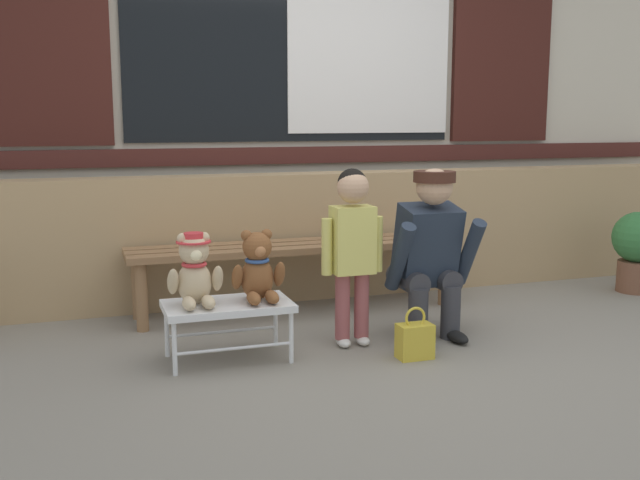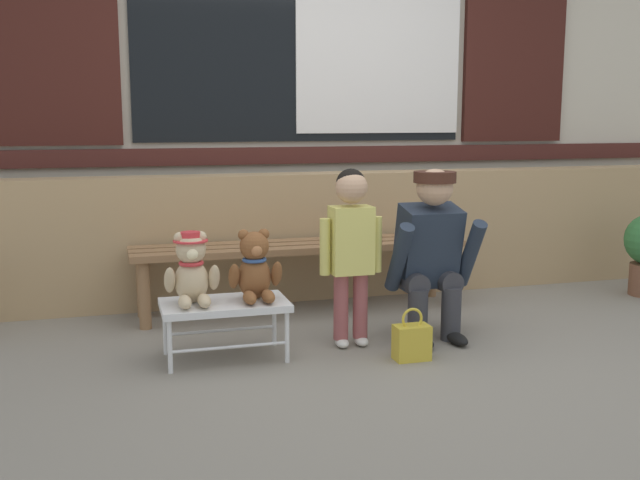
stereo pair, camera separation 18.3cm
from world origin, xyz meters
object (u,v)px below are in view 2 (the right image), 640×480
object	(u,v)px
wooden_bench_long	(300,254)
handbag_on_ground	(412,341)
teddy_bear_plain	(255,268)
adult_crouching	(431,253)
child_standing	(351,238)
small_display_bench	(225,308)
teddy_bear_with_hat	(192,270)

from	to	relation	value
wooden_bench_long	handbag_on_ground	distance (m)	1.16
teddy_bear_plain	wooden_bench_long	bearing A→B (deg)	61.05
adult_crouching	child_standing	bearing A→B (deg)	-177.03
small_display_bench	teddy_bear_plain	xyz separation A→B (m)	(0.16, 0.00, 0.20)
child_standing	adult_crouching	size ratio (longest dim) A/B	1.01
adult_crouching	handbag_on_ground	bearing A→B (deg)	-126.54
teddy_bear_with_hat	handbag_on_ground	bearing A→B (deg)	-14.82
adult_crouching	teddy_bear_plain	bearing A→B (deg)	-176.77
small_display_bench	adult_crouching	world-z (taller)	adult_crouching
child_standing	adult_crouching	distance (m)	0.49
teddy_bear_with_hat	handbag_on_ground	size ratio (longest dim) A/B	1.34
teddy_bear_plain	child_standing	distance (m)	0.54
small_display_bench	teddy_bear_with_hat	xyz separation A→B (m)	(-0.16, 0.00, 0.21)
small_display_bench	teddy_bear_plain	size ratio (longest dim) A/B	1.76
teddy_bear_with_hat	teddy_bear_plain	bearing A→B (deg)	-0.13
handbag_on_ground	teddy_bear_plain	bearing A→B (deg)	159.37
wooden_bench_long	handbag_on_ground	xyz separation A→B (m)	(0.31, -1.08, -0.28)
small_display_bench	teddy_bear_plain	distance (m)	0.25
handbag_on_ground	child_standing	bearing A→B (deg)	125.56
small_display_bench	adult_crouching	bearing A→B (deg)	2.86
small_display_bench	teddy_bear_plain	bearing A→B (deg)	0.51
teddy_bear_with_hat	adult_crouching	distance (m)	1.32
teddy_bear_with_hat	adult_crouching	size ratio (longest dim) A/B	0.38
teddy_bear_with_hat	handbag_on_ground	xyz separation A→B (m)	(1.07, -0.28, -0.38)
wooden_bench_long	adult_crouching	world-z (taller)	adult_crouching
teddy_bear_plain	handbag_on_ground	world-z (taller)	teddy_bear_plain
wooden_bench_long	teddy_bear_with_hat	distance (m)	1.11
teddy_bear_plain	adult_crouching	bearing A→B (deg)	3.23
teddy_bear_plain	child_standing	world-z (taller)	child_standing
wooden_bench_long	teddy_bear_with_hat	size ratio (longest dim) A/B	5.78
teddy_bear_with_hat	child_standing	xyz separation A→B (m)	(0.85, 0.03, 0.12)
child_standing	teddy_bear_with_hat	bearing A→B (deg)	-177.89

